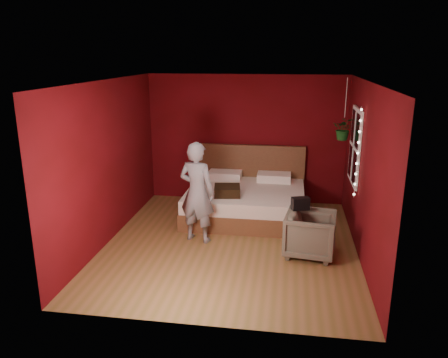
# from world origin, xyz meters

# --- Properties ---
(floor) EXTENTS (4.50, 4.50, 0.00)m
(floor) POSITION_xyz_m (0.00, 0.00, 0.00)
(floor) COLOR brown
(floor) RESTS_ON ground
(room_walls) EXTENTS (4.04, 4.54, 2.62)m
(room_walls) POSITION_xyz_m (0.00, 0.00, 1.68)
(room_walls) COLOR #600A11
(room_walls) RESTS_ON ground
(window) EXTENTS (0.05, 0.97, 1.27)m
(window) POSITION_xyz_m (1.97, 0.90, 1.50)
(window) COLOR white
(window) RESTS_ON room_walls
(fairy_lights) EXTENTS (0.04, 0.04, 1.45)m
(fairy_lights) POSITION_xyz_m (1.94, 0.37, 1.50)
(fairy_lights) COLOR silver
(fairy_lights) RESTS_ON room_walls
(bed) EXTENTS (2.19, 1.86, 1.20)m
(bed) POSITION_xyz_m (0.12, 1.37, 0.31)
(bed) COLOR brown
(bed) RESTS_ON ground
(person) EXTENTS (0.69, 0.54, 1.67)m
(person) POSITION_xyz_m (-0.56, 0.07, 0.83)
(person) COLOR gray
(person) RESTS_ON ground
(armchair) EXTENTS (0.84, 0.83, 0.68)m
(armchair) POSITION_xyz_m (1.26, -0.21, 0.34)
(armchair) COLOR #666250
(armchair) RESTS_ON ground
(handbag) EXTENTS (0.30, 0.22, 0.19)m
(handbag) POSITION_xyz_m (1.09, -0.07, 0.78)
(handbag) COLOR black
(handbag) RESTS_ON armchair
(throw_pillow) EXTENTS (0.52, 0.52, 0.16)m
(throw_pillow) POSITION_xyz_m (-0.18, 0.87, 0.63)
(throw_pillow) COLOR black
(throw_pillow) RESTS_ON bed
(hanging_plant) EXTENTS (0.42, 0.38, 1.08)m
(hanging_plant) POSITION_xyz_m (1.82, 1.32, 1.72)
(hanging_plant) COLOR silver
(hanging_plant) RESTS_ON room_walls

